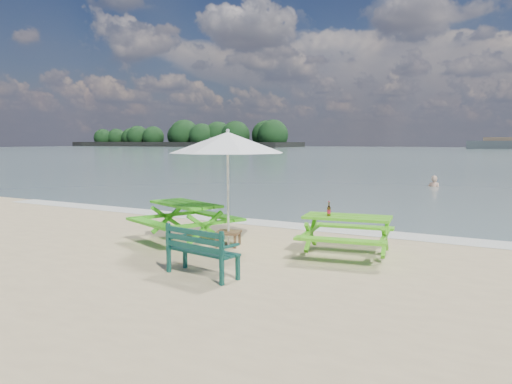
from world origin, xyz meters
The scene contains 10 objects.
sea centered at (0.00, 85.00, 0.00)m, with size 300.00×300.00×0.00m, color slate.
foam_strip centered at (0.00, 4.60, 0.01)m, with size 22.00×0.90×0.01m, color silver.
island_headland centered at (-110.00, 140.00, 3.26)m, with size 90.00×22.00×7.60m.
picnic_table_left centered at (-1.42, 1.70, 0.40)m, with size 2.35×2.46×0.84m.
picnic_table_right centered at (2.05, 2.09, 0.37)m, with size 1.86×2.01×0.76m.
park_bench centered at (0.51, -0.38, 0.24)m, with size 1.32×0.63×0.78m.
side_table centered at (-0.36, 1.74, 0.16)m, with size 0.59×0.59×0.31m.
patio_umbrella centered at (-0.36, 1.74, 2.12)m, with size 2.95×2.95×2.33m.
beer_bottle centered at (1.75, 1.91, 0.85)m, with size 0.07×0.07×0.27m.
swimmer centered at (0.87, 17.72, -0.30)m, with size 0.64×0.46×1.66m.
Camera 1 is at (5.10, -6.75, 2.16)m, focal length 35.00 mm.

